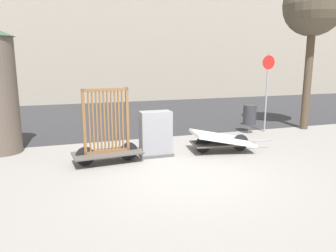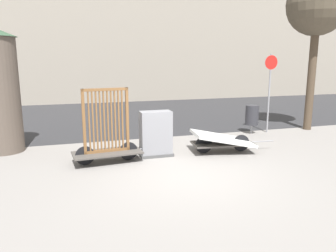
{
  "view_description": "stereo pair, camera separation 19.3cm",
  "coord_description": "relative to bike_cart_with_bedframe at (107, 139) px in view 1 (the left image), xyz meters",
  "views": [
    {
      "loc": [
        -2.71,
        -6.71,
        2.63
      ],
      "look_at": [
        0.0,
        1.49,
        0.87
      ],
      "focal_mm": 35.0,
      "sensor_mm": 36.0,
      "label": 1
    },
    {
      "loc": [
        -2.52,
        -6.77,
        2.63
      ],
      "look_at": [
        0.0,
        1.49,
        0.87
      ],
      "focal_mm": 35.0,
      "sensor_mm": 36.0,
      "label": 2
    }
  ],
  "objects": [
    {
      "name": "ground_plane",
      "position": [
        1.64,
        -1.49,
        -0.63
      ],
      "size": [
        60.0,
        60.0,
        0.0
      ],
      "primitive_type": "plane",
      "color": "gray"
    },
    {
      "name": "road_strip",
      "position": [
        1.64,
        7.19,
        -0.62
      ],
      "size": [
        56.0,
        9.85,
        0.01
      ],
      "color": "#2D2D30",
      "rests_on": "ground_plane"
    },
    {
      "name": "bike_cart_with_bedframe",
      "position": [
        0.0,
        0.0,
        0.0
      ],
      "size": [
        2.47,
        0.94,
        1.93
      ],
      "rotation": [
        0.0,
        0.0,
        0.09
      ],
      "color": "#4C4742",
      "rests_on": "ground_plane"
    },
    {
      "name": "bike_cart_with_mattress",
      "position": [
        3.29,
        -0.0,
        -0.27
      ],
      "size": [
        2.47,
        1.23,
        0.62
      ],
      "rotation": [
        0.0,
        0.0,
        -0.11
      ],
      "color": "#4C4742",
      "rests_on": "ground_plane"
    },
    {
      "name": "utility_cabinet",
      "position": [
        1.35,
        0.22,
        -0.04
      ],
      "size": [
        0.91,
        0.51,
        1.25
      ],
      "color": "#4C4C4C",
      "rests_on": "ground_plane"
    },
    {
      "name": "trash_bin",
      "position": [
        5.38,
        1.92,
        0.04
      ],
      "size": [
        0.46,
        0.46,
        1.02
      ],
      "color": "gray",
      "rests_on": "ground_plane"
    },
    {
      "name": "sign_post",
      "position": [
        6.03,
        1.91,
        1.14
      ],
      "size": [
        0.49,
        0.06,
        2.82
      ],
      "color": "gray",
      "rests_on": "ground_plane"
    },
    {
      "name": "street_tree",
      "position": [
        7.8,
        1.92,
        3.84
      ],
      "size": [
        2.18,
        2.18,
        5.63
      ],
      "color": "#4C3D2D",
      "rests_on": "ground_plane"
    }
  ]
}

